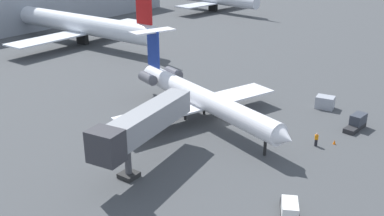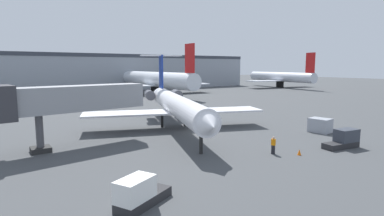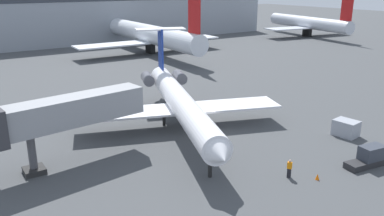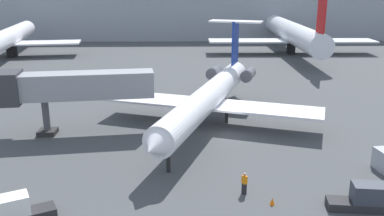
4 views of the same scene
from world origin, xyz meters
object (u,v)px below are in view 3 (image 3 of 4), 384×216
object	(u,v)px
baggage_tug_lead	(369,157)
cargo_container_uld	(346,128)
jet_bridge	(53,116)
traffic_cone_near	(317,177)
parked_airliner_east_mid	(308,23)
parked_airliner_centre	(150,35)
ground_crew_marshaller	(289,168)
regional_jet	(179,100)

from	to	relation	value
baggage_tug_lead	cargo_container_uld	xyz separation A→B (m)	(4.71, 5.93, 0.05)
jet_bridge	baggage_tug_lead	size ratio (longest dim) A/B	3.78
traffic_cone_near	baggage_tug_lead	bearing A→B (deg)	-6.99
traffic_cone_near	parked_airliner_east_mid	world-z (taller)	parked_airliner_east_mid
baggage_tug_lead	parked_airliner_centre	xyz separation A→B (m)	(11.51, 65.01, 3.62)
ground_crew_marshaller	parked_airliner_centre	distance (m)	65.64
cargo_container_uld	traffic_cone_near	bearing A→B (deg)	-154.55
regional_jet	jet_bridge	distance (m)	15.06
jet_bridge	baggage_tug_lead	world-z (taller)	jet_bridge
traffic_cone_near	parked_airliner_east_mid	xyz separation A→B (m)	(73.06, 64.67, 3.86)
cargo_container_uld	traffic_cone_near	world-z (taller)	cargo_container_uld
parked_airliner_east_mid	regional_jet	bearing A→B (deg)	-148.33
regional_jet	ground_crew_marshaller	world-z (taller)	regional_jet
cargo_container_uld	parked_airliner_east_mid	world-z (taller)	parked_airliner_east_mid
cargo_container_uld	traffic_cone_near	distance (m)	12.05
ground_crew_marshaller	baggage_tug_lead	distance (m)	8.26
regional_jet	cargo_container_uld	distance (m)	18.93
parked_airliner_centre	baggage_tug_lead	bearing A→B (deg)	-100.04
regional_jet	jet_bridge	size ratio (longest dim) A/B	1.96
cargo_container_uld	parked_airliner_east_mid	distance (m)	86.13
baggage_tug_lead	traffic_cone_near	world-z (taller)	baggage_tug_lead
parked_airliner_centre	cargo_container_uld	bearing A→B (deg)	-96.57
regional_jet	parked_airliner_centre	distance (m)	51.07
parked_airliner_centre	parked_airliner_east_mid	size ratio (longest dim) A/B	1.25
parked_airliner_centre	parked_airliner_east_mid	bearing A→B (deg)	0.43
traffic_cone_near	parked_airliner_centre	xyz separation A→B (m)	(17.67, 64.25, 4.18)
cargo_container_uld	parked_airliner_centre	size ratio (longest dim) A/B	0.06
jet_bridge	cargo_container_uld	size ratio (longest dim) A/B	5.73
baggage_tug_lead	parked_airliner_centre	size ratio (longest dim) A/B	0.10
baggage_tug_lead	parked_airliner_east_mid	size ratio (longest dim) A/B	0.12
jet_bridge	parked_airliner_centre	size ratio (longest dim) A/B	0.37
parked_airliner_east_mid	cargo_container_uld	bearing A→B (deg)	-136.27
regional_jet	baggage_tug_lead	distance (m)	20.78
baggage_tug_lead	parked_airliner_east_mid	bearing A→B (deg)	44.36
parked_airliner_centre	ground_crew_marshaller	bearing A→B (deg)	-107.23
ground_crew_marshaller	cargo_container_uld	size ratio (longest dim) A/B	0.62
traffic_cone_near	parked_airliner_centre	bearing A→B (deg)	74.63
parked_airliner_centre	jet_bridge	bearing A→B (deg)	-125.90
parked_airliner_east_mid	jet_bridge	bearing A→B (deg)	-151.41
baggage_tug_lead	parked_airliner_east_mid	world-z (taller)	parked_airliner_east_mid
baggage_tug_lead	parked_airliner_east_mid	distance (m)	93.63
jet_bridge	parked_airliner_east_mid	world-z (taller)	parked_airliner_east_mid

